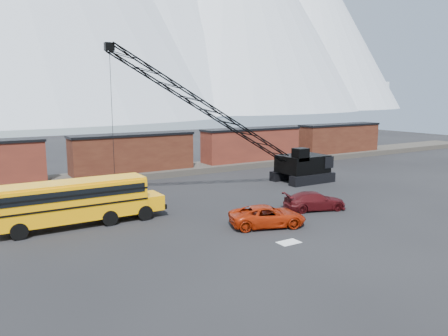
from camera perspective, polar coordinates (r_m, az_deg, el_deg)
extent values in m
plane|color=black|center=(30.44, 2.84, -7.75)|extent=(160.00, 160.00, 0.00)
cone|color=silver|center=(419.37, 10.56, 17.95)|extent=(220.00, 220.00, 150.00)
cube|color=#433D37|center=(49.57, -11.71, -0.79)|extent=(120.00, 5.00, 0.70)
cube|color=black|center=(46.85, -25.41, -1.30)|extent=(2.20, 2.40, 0.60)
cube|color=#4F2416|center=(49.21, -11.80, 1.90)|extent=(13.50, 2.90, 4.00)
cube|color=black|center=(48.99, -11.88, 4.28)|extent=(13.70, 3.10, 0.25)
cube|color=black|center=(48.22, -16.42, -0.48)|extent=(2.20, 2.40, 0.60)
cube|color=black|center=(51.01, -7.30, 0.36)|extent=(2.20, 2.40, 0.60)
cube|color=#4C1D15|center=(56.62, 3.61, 3.05)|extent=(13.50, 2.90, 4.00)
cube|color=black|center=(56.43, 3.63, 5.12)|extent=(13.70, 3.10, 0.25)
cube|color=black|center=(54.54, -0.02, 1.03)|extent=(2.20, 2.40, 0.60)
cube|color=black|center=(59.34, 6.91, 1.64)|extent=(2.20, 2.40, 0.60)
cube|color=#4F2416|center=(67.10, 14.86, 3.76)|extent=(13.50, 2.90, 4.00)
cube|color=black|center=(66.94, 14.94, 5.50)|extent=(13.70, 3.10, 0.25)
cube|color=black|center=(64.32, 12.21, 2.10)|extent=(2.20, 2.40, 0.60)
cube|color=black|center=(70.37, 17.16, 2.51)|extent=(2.20, 2.40, 0.60)
cube|color=silver|center=(27.70, 8.47, -9.58)|extent=(1.40, 0.90, 0.02)
cube|color=orange|center=(31.90, -19.18, -4.12)|extent=(10.00, 2.50, 2.50)
cube|color=orange|center=(33.65, -9.76, -4.26)|extent=(1.60, 2.30, 1.10)
cube|color=orange|center=(31.64, -19.31, -1.83)|extent=(10.00, 2.30, 0.18)
cube|color=black|center=(30.55, -18.73, -3.33)|extent=(9.60, 0.05, 0.65)
cube|color=black|center=(32.96, -19.73, -2.48)|extent=(9.60, 0.05, 0.65)
cube|color=black|center=(34.04, -8.41, -4.59)|extent=(0.15, 2.45, 0.35)
cylinder|color=black|center=(30.58, -25.21, -7.51)|extent=(1.10, 0.35, 1.10)
cylinder|color=black|center=(32.79, -25.69, -6.43)|extent=(1.10, 0.35, 1.10)
cylinder|color=black|center=(31.66, -14.69, -6.34)|extent=(1.10, 0.35, 1.10)
cylinder|color=black|center=(33.79, -15.84, -5.39)|extent=(1.10, 0.35, 1.10)
cylinder|color=black|center=(32.47, -10.28, -5.78)|extent=(1.10, 0.35, 1.10)
cylinder|color=black|center=(34.55, -11.69, -4.90)|extent=(1.10, 0.35, 1.10)
imported|color=#9F2107|center=(30.58, 5.70, -6.26)|extent=(5.82, 4.09, 1.47)
imported|color=#3F0B0E|center=(35.47, 11.76, -4.24)|extent=(5.36, 3.47, 1.44)
cube|color=black|center=(45.83, 11.51, -1.42)|extent=(5.50, 1.00, 1.00)
cube|color=black|center=(48.17, 8.91, -0.82)|extent=(5.50, 1.00, 1.00)
cube|color=black|center=(46.75, 10.22, 0.57)|extent=(4.80, 3.60, 1.80)
cube|color=black|center=(48.07, 12.01, 1.00)|extent=(1.20, 3.80, 1.20)
cube|color=black|center=(44.77, 9.96, 1.75)|extent=(1.40, 1.20, 1.30)
cube|color=black|center=(44.37, 10.43, 1.66)|extent=(1.20, 0.06, 0.90)
cube|color=black|center=(35.00, -14.76, 15.09)|extent=(0.70, 0.50, 0.60)
cylinder|color=black|center=(34.92, -14.33, 4.75)|extent=(0.04, 0.04, 12.32)
cube|color=black|center=(35.87, -13.94, -4.78)|extent=(0.25, 0.25, 0.50)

